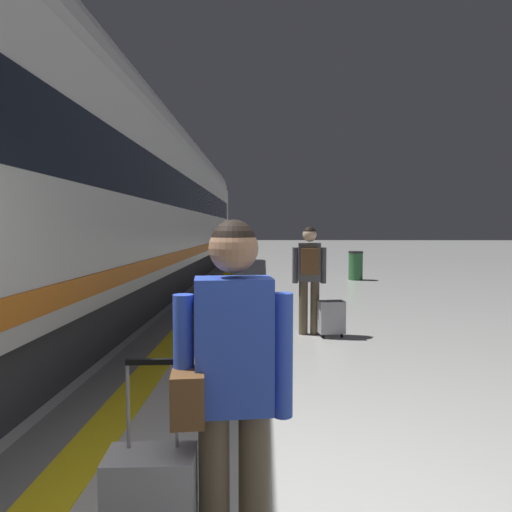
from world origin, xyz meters
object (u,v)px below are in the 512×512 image
(high_speed_train, at_px, (68,178))
(suitcase_near, at_px, (331,317))
(traveller_foreground, at_px, (230,380))
(passenger_near, at_px, (309,271))
(waste_bin, at_px, (356,265))

(high_speed_train, xyz_separation_m, suitcase_near, (4.38, -1.04, -2.21))
(suitcase_near, bearing_deg, traveller_foreground, -103.69)
(suitcase_near, bearing_deg, high_speed_train, 166.67)
(passenger_near, bearing_deg, suitcase_near, -22.80)
(high_speed_train, relative_size, traveller_foreground, 20.21)
(suitcase_near, bearing_deg, passenger_near, 157.20)
(passenger_near, distance_m, waste_bin, 7.68)
(traveller_foreground, bearing_deg, high_speed_train, 119.15)
(high_speed_train, distance_m, suitcase_near, 5.01)
(traveller_foreground, relative_size, suitcase_near, 3.07)
(traveller_foreground, xyz_separation_m, suitcase_near, (1.16, 4.75, -0.67))
(high_speed_train, bearing_deg, waste_bin, 45.78)
(high_speed_train, bearing_deg, passenger_near, -12.54)
(high_speed_train, xyz_separation_m, passenger_near, (4.06, -0.90, -1.52))
(traveller_foreground, bearing_deg, waste_bin, 76.05)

